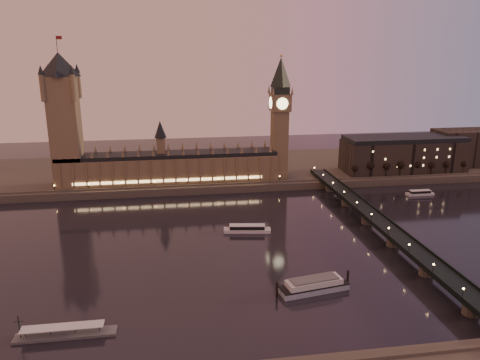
% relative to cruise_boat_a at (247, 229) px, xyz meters
% --- Properties ---
extents(ground, '(700.00, 700.00, 0.00)m').
position_rel_cruise_boat_a_xyz_m(ground, '(-8.73, -16.05, -2.14)').
color(ground, black).
rests_on(ground, ground).
extents(far_embankment, '(560.00, 130.00, 6.00)m').
position_rel_cruise_boat_a_xyz_m(far_embankment, '(21.27, 148.95, 0.86)').
color(far_embankment, '#423D35').
rests_on(far_embankment, ground).
extents(palace_of_westminster, '(180.00, 26.62, 52.00)m').
position_rel_cruise_boat_a_xyz_m(palace_of_westminster, '(-48.85, 104.94, 19.57)').
color(palace_of_westminster, brown).
rests_on(palace_of_westminster, ground).
extents(victoria_tower, '(31.68, 31.68, 118.00)m').
position_rel_cruise_boat_a_xyz_m(victoria_tower, '(-128.73, 104.95, 63.65)').
color(victoria_tower, brown).
rests_on(victoria_tower, ground).
extents(big_ben, '(17.68, 17.68, 104.00)m').
position_rel_cruise_boat_a_xyz_m(big_ben, '(45.26, 104.94, 61.82)').
color(big_ben, brown).
rests_on(big_ben, ground).
extents(westminster_bridge, '(13.20, 260.00, 15.30)m').
position_rel_cruise_boat_a_xyz_m(westminster_bridge, '(82.88, -16.05, 3.38)').
color(westminster_bridge, black).
rests_on(westminster_bridge, ground).
extents(city_block, '(155.00, 45.00, 34.00)m').
position_rel_cruise_boat_a_xyz_m(city_block, '(186.21, 114.88, 20.11)').
color(city_block, black).
rests_on(city_block, ground).
extents(bare_tree_0, '(6.12, 6.12, 12.44)m').
position_rel_cruise_boat_a_xyz_m(bare_tree_0, '(109.45, 92.95, 13.16)').
color(bare_tree_0, black).
rests_on(bare_tree_0, ground).
extents(bare_tree_1, '(6.12, 6.12, 12.44)m').
position_rel_cruise_boat_a_xyz_m(bare_tree_1, '(123.91, 92.95, 13.16)').
color(bare_tree_1, black).
rests_on(bare_tree_1, ground).
extents(bare_tree_2, '(6.12, 6.12, 12.44)m').
position_rel_cruise_boat_a_xyz_m(bare_tree_2, '(138.38, 92.95, 13.16)').
color(bare_tree_2, black).
rests_on(bare_tree_2, ground).
extents(bare_tree_3, '(6.12, 6.12, 12.44)m').
position_rel_cruise_boat_a_xyz_m(bare_tree_3, '(152.84, 92.95, 13.16)').
color(bare_tree_3, black).
rests_on(bare_tree_3, ground).
extents(bare_tree_4, '(6.12, 6.12, 12.44)m').
position_rel_cruise_boat_a_xyz_m(bare_tree_4, '(167.31, 92.95, 13.16)').
color(bare_tree_4, black).
rests_on(bare_tree_4, ground).
extents(bare_tree_5, '(6.12, 6.12, 12.44)m').
position_rel_cruise_boat_a_xyz_m(bare_tree_5, '(181.77, 92.95, 13.16)').
color(bare_tree_5, black).
rests_on(bare_tree_5, ground).
extents(bare_tree_6, '(6.12, 6.12, 12.44)m').
position_rel_cruise_boat_a_xyz_m(bare_tree_6, '(196.24, 92.95, 13.16)').
color(bare_tree_6, black).
rests_on(bare_tree_6, ground).
extents(bare_tree_7, '(6.12, 6.12, 12.44)m').
position_rel_cruise_boat_a_xyz_m(bare_tree_7, '(210.70, 92.95, 13.16)').
color(bare_tree_7, black).
rests_on(bare_tree_7, ground).
extents(cruise_boat_a, '(30.93, 10.92, 4.85)m').
position_rel_cruise_boat_a_xyz_m(cruise_boat_a, '(0.00, 0.00, 0.00)').
color(cruise_boat_a, silver).
rests_on(cruise_boat_a, ground).
extents(cruise_boat_b, '(22.47, 5.77, 4.14)m').
position_rel_cruise_boat_a_xyz_m(cruise_boat_b, '(151.55, 56.32, -0.31)').
color(cruise_boat_b, silver).
rests_on(cruise_boat_b, ground).
extents(moored_barge, '(39.38, 15.50, 7.33)m').
position_rel_cruise_boat_a_xyz_m(moored_barge, '(19.77, -80.23, 0.96)').
color(moored_barge, '#92A2BA').
rests_on(moored_barge, ground).
extents(pontoon_pier, '(41.07, 6.84, 10.95)m').
position_rel_cruise_boat_a_xyz_m(pontoon_pier, '(-93.57, -100.88, -0.95)').
color(pontoon_pier, '#595B5E').
rests_on(pontoon_pier, ground).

